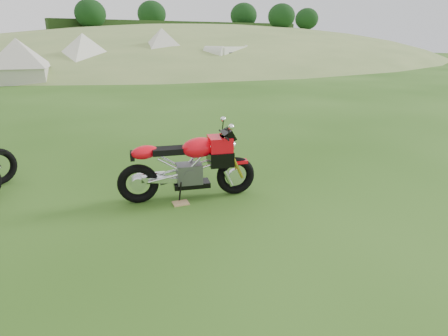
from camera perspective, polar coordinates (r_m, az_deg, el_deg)
ground at (r=6.41m, az=4.46°, el=-4.73°), size 120.00×120.00×0.00m
hillside at (r=52.47m, az=-4.51°, el=16.66°), size 80.00×64.00×8.00m
hedgerow at (r=52.47m, az=-4.51°, el=16.66°), size 36.00×1.20×8.60m
sport_motorcycle at (r=6.24m, az=-5.57°, el=1.08°), size 2.25×1.38×1.33m
plywood_board at (r=6.26m, az=-6.61°, el=-5.34°), size 0.30×0.27×0.02m
tent_left at (r=25.26m, az=-28.76°, el=14.20°), size 3.75×3.75×2.54m
tent_mid at (r=27.83m, az=-20.47°, el=15.79°), size 3.76×3.76×2.71m
tent_right at (r=28.98m, az=-9.32°, el=17.03°), size 3.91×3.91×2.92m
caravan at (r=28.68m, az=0.47°, el=16.20°), size 4.38×3.05×1.88m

